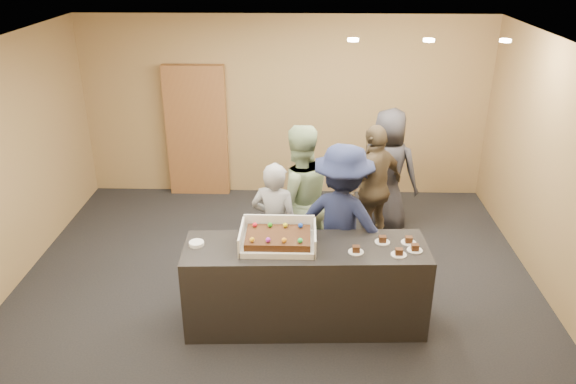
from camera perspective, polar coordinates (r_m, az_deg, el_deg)
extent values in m
plane|color=black|center=(6.70, -1.07, -8.68)|extent=(6.00, 6.00, 0.00)
plane|color=white|center=(5.69, -1.29, 14.74)|extent=(6.00, 6.00, 0.00)
cube|color=#9D7F4C|center=(8.43, -0.32, 8.55)|extent=(6.00, 0.04, 2.70)
cube|color=#9D7F4C|center=(3.88, -3.04, -12.14)|extent=(6.00, 0.04, 2.70)
cube|color=#9D7F4C|center=(6.90, -26.94, 2.13)|extent=(0.04, 5.00, 2.70)
cube|color=#9D7F4C|center=(6.63, 25.69, 1.56)|extent=(0.04, 5.00, 2.70)
cube|color=black|center=(5.76, 1.78, -9.45)|extent=(2.43, 0.81, 0.90)
cube|color=brown|center=(8.60, -9.24, 6.10)|extent=(0.91, 0.15, 2.00)
cube|color=white|center=(5.51, -1.01, -5.25)|extent=(0.72, 0.50, 0.06)
cube|color=white|center=(5.50, -4.75, -4.57)|extent=(0.02, 0.50, 0.20)
cube|color=white|center=(5.47, 2.74, -4.69)|extent=(0.02, 0.50, 0.20)
cube|color=white|center=(5.69, -0.90, -3.32)|extent=(0.72, 0.02, 0.22)
cube|color=#341B0B|center=(5.48, -1.02, -4.66)|extent=(0.63, 0.43, 0.07)
sphere|color=red|center=(5.60, -3.39, -3.34)|extent=(0.05, 0.05, 0.05)
sphere|color=#279819|center=(5.59, -1.84, -3.36)|extent=(0.05, 0.05, 0.05)
sphere|color=yellow|center=(5.58, -0.28, -3.39)|extent=(0.05, 0.05, 0.05)
sphere|color=blue|center=(5.58, 1.28, -3.41)|extent=(0.05, 0.05, 0.05)
sphere|color=orange|center=(5.33, -3.67, -4.86)|extent=(0.05, 0.05, 0.05)
sphere|color=purple|center=(5.32, -2.03, -4.89)|extent=(0.05, 0.05, 0.05)
sphere|color=orange|center=(5.31, -0.40, -4.92)|extent=(0.05, 0.05, 0.05)
sphere|color=#29CD53|center=(5.31, 1.25, -4.94)|extent=(0.05, 0.05, 0.05)
cylinder|color=white|center=(5.60, -9.28, -5.19)|extent=(0.15, 0.15, 0.04)
cylinder|color=white|center=(5.46, 6.91, -6.06)|extent=(0.15, 0.15, 0.01)
cube|color=#341B0B|center=(5.44, 6.93, -5.75)|extent=(0.07, 0.06, 0.06)
cylinder|color=white|center=(5.67, 9.56, -5.03)|extent=(0.15, 0.15, 0.01)
cube|color=#341B0B|center=(5.65, 9.58, -4.73)|extent=(0.07, 0.06, 0.06)
cylinder|color=white|center=(5.48, 11.18, -6.26)|extent=(0.15, 0.15, 0.01)
cube|color=#341B0B|center=(5.46, 11.21, -5.96)|extent=(0.07, 0.06, 0.06)
cylinder|color=white|center=(5.71, 12.14, -5.03)|extent=(0.15, 0.15, 0.01)
cube|color=#341B0B|center=(5.69, 12.17, -4.73)|extent=(0.07, 0.06, 0.06)
cylinder|color=white|center=(5.59, 12.75, -5.78)|extent=(0.15, 0.15, 0.01)
cube|color=#341B0B|center=(5.57, 12.78, -5.48)|extent=(0.07, 0.06, 0.06)
imported|color=gray|center=(6.23, -1.33, -3.44)|extent=(0.62, 0.50, 1.49)
imported|color=#96AF83|center=(6.48, 1.04, -0.77)|extent=(1.04, 0.92, 1.80)
imported|color=#1A2143|center=(6.03, 5.53, -3.12)|extent=(1.30, 1.06, 1.76)
imported|color=brown|center=(7.06, 8.76, 0.41)|extent=(0.97, 0.95, 1.64)
imported|color=#2A292F|center=(7.53, 10.04, 2.10)|extent=(0.97, 0.83, 1.69)
cylinder|color=#FFEAC6|center=(6.20, 6.63, 15.11)|extent=(0.12, 0.12, 0.03)
cylinder|color=#FFEAC6|center=(6.32, 14.12, 14.73)|extent=(0.12, 0.12, 0.03)
cylinder|color=#FFEAC6|center=(6.53, 21.21, 14.15)|extent=(0.12, 0.12, 0.03)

